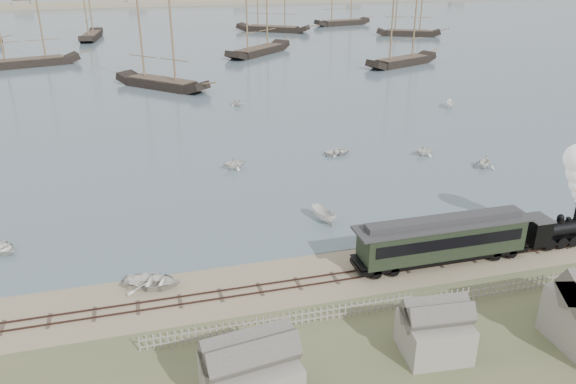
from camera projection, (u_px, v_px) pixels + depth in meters
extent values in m
plane|color=tan|center=(338.00, 264.00, 45.93)|extent=(600.00, 600.00, 0.00)
cube|color=#435560|center=(172.00, 24.00, 196.55)|extent=(600.00, 336.00, 0.06)
cube|color=#3B2520|center=(349.00, 279.00, 43.67)|extent=(120.00, 0.08, 0.12)
cube|color=#3B2520|center=(345.00, 272.00, 44.56)|extent=(120.00, 0.08, 0.12)
cube|color=#403329|center=(347.00, 276.00, 44.14)|extent=(120.00, 1.80, 0.06)
cube|color=tan|center=(158.00, 5.00, 267.44)|extent=(500.00, 20.00, 1.80)
cube|color=black|center=(558.00, 238.00, 48.62)|extent=(6.33, 1.86, 0.23)
cylinder|color=black|center=(557.00, 229.00, 48.16)|extent=(3.91, 1.40, 1.40)
cube|color=black|center=(536.00, 230.00, 47.59)|extent=(1.68, 2.05, 2.14)
cube|color=#313134|center=(539.00, 218.00, 47.15)|extent=(1.86, 2.24, 0.11)
sphere|color=black|center=(561.00, 217.00, 47.78)|extent=(0.60, 0.60, 0.60)
cube|color=black|center=(440.00, 255.00, 45.83)|extent=(14.87, 2.44, 0.37)
cube|color=black|center=(442.00, 239.00, 45.24)|extent=(13.81, 2.66, 2.66)
cube|color=black|center=(451.00, 243.00, 43.94)|extent=(12.75, 0.06, 0.96)
cube|color=black|center=(434.00, 228.00, 46.33)|extent=(12.75, 0.06, 0.96)
cube|color=#313134|center=(444.00, 223.00, 44.69)|extent=(14.87, 2.87, 0.19)
cube|color=#313134|center=(445.00, 220.00, 44.57)|extent=(13.28, 1.27, 0.48)
imported|color=silver|center=(152.00, 282.00, 42.64)|extent=(4.37, 5.16, 0.91)
imported|color=silver|center=(0.00, 247.00, 47.58)|extent=(4.44, 4.42, 0.76)
imported|color=silver|center=(234.00, 163.00, 65.65)|extent=(2.71, 3.05, 1.48)
imported|color=silver|center=(323.00, 215.00, 52.82)|extent=(3.60, 2.20, 1.30)
imported|color=silver|center=(338.00, 152.00, 70.32)|extent=(2.73, 3.62, 0.71)
imported|color=silver|center=(485.00, 161.00, 66.00)|extent=(3.80, 3.83, 1.53)
imported|color=silver|center=(449.00, 104.00, 91.49)|extent=(3.16, 3.03, 1.23)
imported|color=silver|center=(237.00, 102.00, 92.35)|extent=(3.40, 3.20, 1.43)
imported|color=silver|center=(425.00, 150.00, 69.99)|extent=(2.64, 2.96, 1.42)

